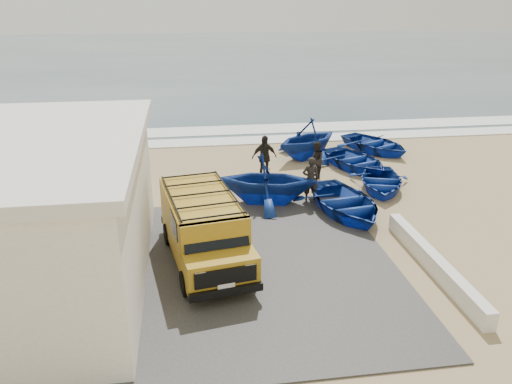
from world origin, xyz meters
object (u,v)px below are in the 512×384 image
boat_near_left (345,202)px  boat_near_right (381,181)px  van (204,226)px  fisherman_middle (316,160)px  fisherman_front (310,179)px  boat_mid_left (267,179)px  parapet (434,263)px  boat_far_right (375,144)px  fisherman_back (264,157)px  boat_far_left (307,139)px  boat_mid_right (355,160)px

boat_near_left → boat_near_right: size_ratio=1.19×
van → fisherman_middle: bearing=42.5°
boat_near_left → fisherman_middle: fisherman_middle is taller
van → fisherman_front: 6.14m
boat_mid_left → fisherman_middle: (2.67, 2.60, -0.17)m
fisherman_middle → parapet: bearing=19.3°
parapet → boat_far_right: (2.70, 11.99, 0.15)m
parapet → boat_far_right: bearing=77.3°
van → fisherman_back: (3.02, 7.13, -0.18)m
parapet → fisherman_middle: bearing=99.5°
boat_mid_left → boat_far_left: boat_far_left is taller
van → boat_mid_left: (2.66, 4.24, -0.16)m
boat_near_left → boat_mid_right: boat_near_left is taller
van → boat_far_right: (9.46, 10.35, -0.75)m
boat_near_left → boat_near_right: bearing=34.7°
boat_far_left → boat_far_right: size_ratio=0.94×
boat_near_right → boat_mid_right: (-0.19, 2.83, 0.04)m
parapet → boat_far_right: size_ratio=1.47×
boat_mid_left → boat_far_left: bearing=-15.1°
parapet → fisherman_front: size_ratio=3.26×
boat_far_right → fisherman_front: fisherman_front is taller
fisherman_front → boat_mid_left: bearing=0.2°
van → fisherman_back: bearing=57.4°
boat_mid_left → parapet: bearing=-132.2°
boat_far_left → boat_far_right: boat_far_left is taller
boat_near_left → boat_far_right: size_ratio=1.06×
boat_mid_left → boat_mid_right: size_ratio=0.95×
boat_mid_right → parapet: bearing=-114.6°
fisherman_back → fisherman_middle: bearing=-17.8°
boat_far_left → van: bearing=-63.2°
boat_mid_right → fisherman_front: bearing=-150.8°
boat_far_right → fisherman_front: size_ratio=2.22×
van → boat_mid_left: van is taller
van → boat_near_right: (7.69, 5.01, -0.79)m
boat_far_left → fisherman_middle: (-0.32, -2.99, -0.17)m
van → boat_far_left: size_ratio=1.39×
parapet → fisherman_front: 6.38m
boat_far_right → fisherman_middle: (-4.13, -3.51, 0.41)m
fisherman_middle → fisherman_front: bearing=-9.6°
fisherman_back → boat_mid_left: bearing=-107.7°
boat_mid_right → boat_far_left: bearing=112.7°
boat_far_left → fisherman_back: bearing=-77.6°
parapet → boat_mid_right: boat_mid_right is taller
boat_mid_right → fisherman_back: fisherman_back is taller
boat_far_right → fisherman_back: 7.22m
boat_far_left → fisherman_middle: 3.01m
van → boat_mid_left: size_ratio=1.40×
van → fisherman_middle: size_ratio=3.18×
van → boat_near_left: bearing=18.1°
boat_mid_left → boat_far_right: boat_mid_left is taller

